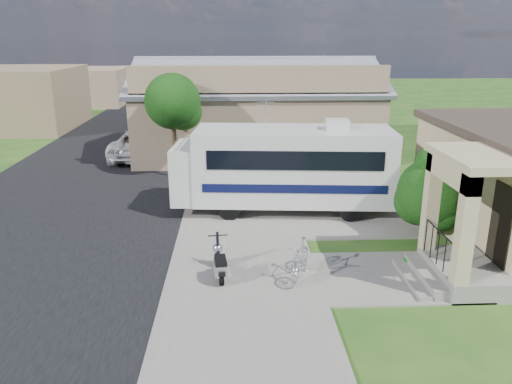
{
  "coord_description": "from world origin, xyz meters",
  "views": [
    {
      "loc": [
        -1.17,
        -12.69,
        6.12
      ],
      "look_at": [
        -0.5,
        2.5,
        1.3
      ],
      "focal_mm": 35.0,
      "sensor_mm": 36.0,
      "label": 1
    }
  ],
  "objects_px": {
    "garden_hose": "(411,263)",
    "shrub": "(434,189)",
    "scooter": "(220,263)",
    "van": "(157,118)",
    "bicycle": "(300,261)",
    "pickup_truck": "(144,143)",
    "motorhome": "(285,166)"
  },
  "relations": [
    {
      "from": "scooter",
      "to": "van",
      "type": "bearing_deg",
      "value": 96.19
    },
    {
      "from": "motorhome",
      "to": "van",
      "type": "relative_size",
      "value": 1.31
    },
    {
      "from": "scooter",
      "to": "pickup_truck",
      "type": "distance_m",
      "value": 14.47
    },
    {
      "from": "pickup_truck",
      "to": "van",
      "type": "height_order",
      "value": "van"
    },
    {
      "from": "shrub",
      "to": "bicycle",
      "type": "height_order",
      "value": "shrub"
    },
    {
      "from": "scooter",
      "to": "garden_hose",
      "type": "xyz_separation_m",
      "value": [
        5.25,
        0.53,
        -0.36
      ]
    },
    {
      "from": "shrub",
      "to": "van",
      "type": "xyz_separation_m",
      "value": [
        -11.27,
        18.48,
        -0.65
      ]
    },
    {
      "from": "motorhome",
      "to": "pickup_truck",
      "type": "relative_size",
      "value": 1.42
    },
    {
      "from": "shrub",
      "to": "pickup_truck",
      "type": "height_order",
      "value": "shrub"
    },
    {
      "from": "motorhome",
      "to": "shrub",
      "type": "relative_size",
      "value": 2.63
    },
    {
      "from": "bicycle",
      "to": "van",
      "type": "xyz_separation_m",
      "value": [
        -6.75,
        21.3,
        0.36
      ]
    },
    {
      "from": "shrub",
      "to": "bicycle",
      "type": "distance_m",
      "value": 5.43
    },
    {
      "from": "garden_hose",
      "to": "shrub",
      "type": "bearing_deg",
      "value": 58.12
    },
    {
      "from": "shrub",
      "to": "motorhome",
      "type": "bearing_deg",
      "value": 150.39
    },
    {
      "from": "motorhome",
      "to": "shrub",
      "type": "distance_m",
      "value": 5.07
    },
    {
      "from": "shrub",
      "to": "scooter",
      "type": "distance_m",
      "value": 7.23
    },
    {
      "from": "shrub",
      "to": "garden_hose",
      "type": "height_order",
      "value": "shrub"
    },
    {
      "from": "shrub",
      "to": "pickup_truck",
      "type": "bearing_deg",
      "value": 134.4
    },
    {
      "from": "pickup_truck",
      "to": "garden_hose",
      "type": "distance_m",
      "value": 16.36
    },
    {
      "from": "motorhome",
      "to": "bicycle",
      "type": "relative_size",
      "value": 4.65
    },
    {
      "from": "shrub",
      "to": "garden_hose",
      "type": "bearing_deg",
      "value": -121.88
    },
    {
      "from": "shrub",
      "to": "van",
      "type": "bearing_deg",
      "value": 121.39
    },
    {
      "from": "bicycle",
      "to": "van",
      "type": "bearing_deg",
      "value": 128.6
    },
    {
      "from": "scooter",
      "to": "bicycle",
      "type": "distance_m",
      "value": 2.08
    },
    {
      "from": "scooter",
      "to": "bicycle",
      "type": "height_order",
      "value": "scooter"
    },
    {
      "from": "shrub",
      "to": "garden_hose",
      "type": "xyz_separation_m",
      "value": [
        -1.36,
        -2.19,
        -1.42
      ]
    },
    {
      "from": "motorhome",
      "to": "scooter",
      "type": "bearing_deg",
      "value": -108.33
    },
    {
      "from": "pickup_truck",
      "to": "van",
      "type": "distance_m",
      "value": 7.39
    },
    {
      "from": "scooter",
      "to": "garden_hose",
      "type": "bearing_deg",
      "value": -0.42
    },
    {
      "from": "pickup_truck",
      "to": "garden_hose",
      "type": "xyz_separation_m",
      "value": [
        9.51,
        -13.29,
        -0.67
      ]
    },
    {
      "from": "garden_hose",
      "to": "van",
      "type": "bearing_deg",
      "value": 115.62
    },
    {
      "from": "scooter",
      "to": "van",
      "type": "height_order",
      "value": "van"
    }
  ]
}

